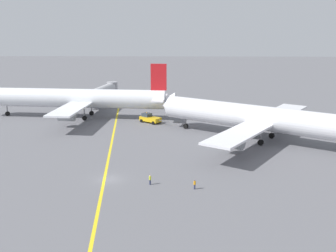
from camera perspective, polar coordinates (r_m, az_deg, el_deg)
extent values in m
plane|color=slate|center=(70.26, -8.34, -7.46)|extent=(600.00, 600.00, 0.00)
cube|color=yellow|center=(79.84, -8.47, -4.83)|extent=(13.01, 119.40, 0.01)
cylinder|color=white|center=(118.15, -13.01, 3.86)|extent=(52.05, 9.54, 5.33)
cone|color=white|center=(112.33, 0.10, 3.72)|extent=(3.94, 4.54, 4.26)
cube|color=white|center=(117.48, -11.80, 3.47)|extent=(9.84, 42.79, 0.44)
cube|color=white|center=(112.53, -1.17, 4.01)|extent=(4.25, 13.22, 0.28)
cube|color=red|center=(111.73, -1.34, 6.93)|extent=(4.41, 0.72, 7.31)
cylinder|color=#999EA3|center=(129.24, -10.59, 3.64)|extent=(4.40, 2.93, 2.60)
cylinder|color=#999EA3|center=(107.14, -14.17, 1.38)|extent=(4.40, 2.93, 2.60)
cylinder|color=slate|center=(114.54, -11.76, 1.74)|extent=(0.28, 0.28, 2.60)
cylinder|color=black|center=(114.82, -11.73, 1.10)|extent=(1.34, 0.65, 1.30)
cylinder|color=slate|center=(120.90, -10.79, 2.41)|extent=(0.28, 0.28, 2.60)
cylinder|color=black|center=(121.16, -10.76, 1.81)|extent=(1.34, 0.65, 1.30)
cylinder|color=slate|center=(127.04, -21.80, 2.21)|extent=(0.28, 0.28, 2.60)
cylinder|color=black|center=(127.28, -21.75, 1.63)|extent=(1.34, 0.65, 1.30)
cylinder|color=silver|center=(94.13, 12.04, 1.24)|extent=(41.31, 29.43, 5.54)
cone|color=silver|center=(105.30, -0.12, 2.87)|extent=(5.12, 5.80, 5.09)
cube|color=silver|center=(93.50, 13.30, 0.57)|extent=(30.98, 43.05, 0.44)
cylinder|color=#999EA3|center=(106.35, 15.33, 1.03)|extent=(4.94, 4.46, 2.60)
cylinder|color=#999EA3|center=(82.51, 9.25, -2.28)|extent=(4.94, 4.46, 2.60)
cylinder|color=slate|center=(90.73, 13.01, -1.61)|extent=(0.28, 0.28, 2.20)
cylinder|color=black|center=(91.02, 12.97, -2.28)|extent=(1.39, 1.17, 1.30)
cylinder|color=slate|center=(96.92, 14.49, -0.72)|extent=(0.28, 0.28, 2.20)
cylinder|color=black|center=(97.19, 14.45, -1.35)|extent=(1.39, 1.17, 1.30)
cylinder|color=slate|center=(102.98, 2.53, 0.56)|extent=(0.28, 0.28, 2.20)
cylinder|color=black|center=(103.24, 2.52, -0.03)|extent=(1.39, 1.17, 1.30)
cube|color=gold|center=(109.77, -2.51, 0.99)|extent=(6.28, 5.66, 1.11)
cube|color=#333D47|center=(110.39, -3.02, 1.60)|extent=(2.96, 2.95, 0.90)
cylinder|color=#4C4C51|center=(106.87, -0.67, 0.71)|extent=(2.67, 2.10, 0.20)
sphere|color=orange|center=(110.26, -3.03, 1.92)|extent=(0.24, 0.24, 0.24)
cylinder|color=black|center=(110.33, -3.78, 0.75)|extent=(0.90, 0.78, 0.90)
cylinder|color=black|center=(112.22, -2.88, 0.98)|extent=(0.90, 0.78, 0.90)
cylinder|color=black|center=(107.57, -2.11, 0.43)|extent=(0.90, 0.78, 0.90)
cylinder|color=black|center=(109.51, -1.22, 0.67)|extent=(0.90, 0.78, 0.90)
cylinder|color=#2D3351|center=(65.50, 3.78, -8.58)|extent=(0.28, 0.28, 0.78)
cylinder|color=orange|center=(65.25, 3.79, -8.04)|extent=(0.36, 0.36, 0.56)
sphere|color=brown|center=(65.11, 3.80, -7.73)|extent=(0.21, 0.21, 0.21)
cylinder|color=#2D3351|center=(67.21, -2.55, -7.94)|extent=(0.28, 0.28, 0.85)
cylinder|color=#D1E02D|center=(66.95, -2.56, -7.36)|extent=(0.36, 0.36, 0.60)
sphere|color=beige|center=(66.80, -2.56, -7.03)|extent=(0.23, 0.23, 0.23)
cylinder|color=#B7B7BC|center=(141.20, -9.04, 5.05)|extent=(6.21, 17.16, 3.20)
cylinder|color=#99999E|center=(149.02, -7.89, 5.55)|extent=(3.84, 3.84, 3.52)
cylinder|color=#595960|center=(148.41, -7.99, 4.68)|extent=(0.70, 0.70, 4.26)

